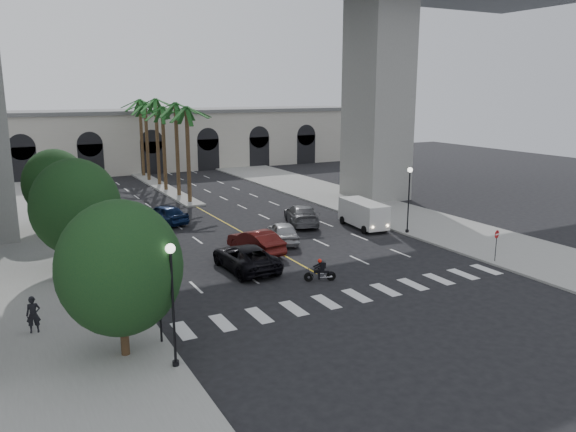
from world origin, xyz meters
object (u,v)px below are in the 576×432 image
object	(u,v)px
traffic_signal_far	(138,267)
car_e	(164,214)
lamp_post_left_near	(173,295)
car_d	(301,215)
car_a	(283,232)
lamp_post_right	(409,194)
pedestrian_a	(33,315)
motorcycle_rider	(321,271)
lamp_post_left_far	(89,203)
do_not_enter_sign	(497,239)
car_b	(256,242)
traffic_signal_near	(159,292)
car_c	(245,257)
pedestrian_b	(83,291)
cargo_van	(364,213)

from	to	relation	value
traffic_signal_far	car_e	xyz separation A→B (m)	(6.58, 18.98, -1.65)
lamp_post_left_near	car_e	bearing A→B (deg)	75.30
lamp_post_left_near	car_d	size ratio (longest dim) A/B	0.91
car_a	car_e	world-z (taller)	car_e
traffic_signal_far	lamp_post_right	bearing A→B (deg)	15.98
lamp_post_right	pedestrian_a	bearing A→B (deg)	-166.32
car_a	motorcycle_rider	bearing A→B (deg)	93.18
lamp_post_left_far	car_d	bearing A→B (deg)	-3.93
car_d	traffic_signal_far	bearing A→B (deg)	58.14
lamp_post_right	car_a	distance (m)	10.48
lamp_post_left_near	do_not_enter_sign	size ratio (longest dim) A/B	2.38
car_e	car_a	bearing A→B (deg)	103.06
lamp_post_right	car_d	bearing A→B (deg)	130.51
lamp_post_right	motorcycle_rider	size ratio (longest dim) A/B	2.90
car_b	pedestrian_a	bearing A→B (deg)	17.75
traffic_signal_near	traffic_signal_far	size ratio (longest dim) A/B	1.00
car_c	car_d	distance (m)	12.96
pedestrian_b	do_not_enter_sign	xyz separation A→B (m)	(25.34, -3.94, 0.53)
lamp_post_left_near	cargo_van	world-z (taller)	lamp_post_left_near
cargo_van	pedestrian_b	world-z (taller)	cargo_van
traffic_signal_near	motorcycle_rider	xyz separation A→B (m)	(10.80, 4.05, -1.88)
pedestrian_a	traffic_signal_near	bearing A→B (deg)	-28.80
car_a	car_d	size ratio (longest dim) A/B	0.80
lamp_post_right	car_b	size ratio (longest dim) A/B	1.06
car_e	pedestrian_b	distance (m)	19.57
car_b	car_e	xyz separation A→B (m)	(-3.22, 11.75, 0.02)
car_b	do_not_enter_sign	bearing A→B (deg)	134.83
lamp_post_right	do_not_enter_sign	distance (m)	8.92
lamp_post_left_far	do_not_enter_sign	distance (m)	28.46
traffic_signal_far	car_a	bearing A→B (deg)	34.86
car_c	car_e	xyz separation A→B (m)	(-1.09, 14.80, 0.04)
lamp_post_right	traffic_signal_far	world-z (taller)	lamp_post_right
cargo_van	do_not_enter_sign	distance (m)	12.24
cargo_van	traffic_signal_far	bearing A→B (deg)	-149.69
traffic_signal_near	cargo_van	size ratio (longest dim) A/B	0.68
pedestrian_a	car_e	bearing A→B (deg)	67.35
pedestrian_b	motorcycle_rider	bearing A→B (deg)	37.77
lamp_post_left_far	traffic_signal_far	xyz separation A→B (m)	(0.10, -14.50, -0.71)
car_d	pedestrian_b	distance (m)	22.61
car_b	car_d	bearing A→B (deg)	-148.21
traffic_signal_far	cargo_van	bearing A→B (deg)	25.21
car_d	lamp_post_left_near	bearing A→B (deg)	69.27
car_a	car_b	distance (m)	3.44
pedestrian_b	traffic_signal_far	bearing A→B (deg)	11.14
car_d	cargo_van	xyz separation A→B (m)	(3.94, -3.54, 0.39)
lamp_post_left_far	pedestrian_b	bearing A→B (deg)	-100.61
motorcycle_rider	pedestrian_b	bearing A→B (deg)	-166.37
car_b	cargo_van	xyz separation A→B (m)	(11.00, 2.56, 0.41)
lamp_post_right	motorcycle_rider	bearing A→B (deg)	-151.54
car_d	motorcycle_rider	bearing A→B (deg)	85.27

